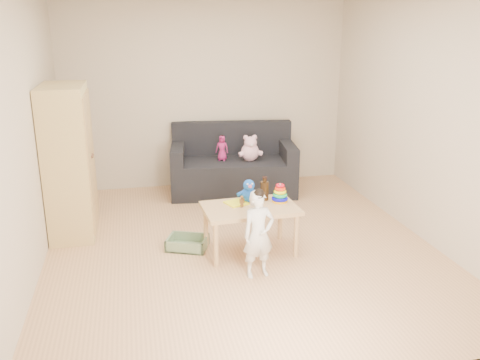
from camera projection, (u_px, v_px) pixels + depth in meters
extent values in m
plane|color=tan|center=(240.00, 245.00, 5.45)|extent=(4.50, 4.50, 0.00)
plane|color=#C2B79C|center=(206.00, 95.00, 7.16)|extent=(4.00, 0.00, 4.00)
plane|color=#C2B79C|center=(323.00, 199.00, 2.96)|extent=(4.00, 0.00, 4.00)
plane|color=#C2B79C|center=(28.00, 135.00, 4.65)|extent=(0.00, 4.50, 4.50)
plane|color=#C2B79C|center=(421.00, 118.00, 5.47)|extent=(0.00, 4.50, 4.50)
cube|color=#D4C074|center=(69.00, 161.00, 5.57)|extent=(0.46, 0.92, 1.65)
cube|color=black|center=(233.00, 176.00, 7.07)|extent=(1.79, 1.06, 0.48)
cube|color=tan|center=(250.00, 229.00, 5.21)|extent=(0.98, 0.65, 0.50)
imported|color=white|center=(259.00, 235.00, 4.67)|extent=(0.33, 0.24, 0.81)
imported|color=#AA1F67|center=(222.00, 148.00, 6.90)|extent=(0.20, 0.17, 0.34)
cylinder|color=#FFB00D|center=(280.00, 201.00, 5.27)|extent=(0.16, 0.16, 0.02)
cylinder|color=silver|center=(280.00, 192.00, 5.25)|extent=(0.02, 0.02, 0.19)
torus|color=#0D0DD5|center=(280.00, 198.00, 5.26)|extent=(0.17, 0.17, 0.04)
torus|color=#1CBB58|center=(280.00, 195.00, 5.25)|extent=(0.15, 0.15, 0.04)
torus|color=#FFEE0D|center=(280.00, 192.00, 5.24)|extent=(0.13, 0.13, 0.04)
torus|color=#FF330D|center=(280.00, 188.00, 5.23)|extent=(0.11, 0.11, 0.03)
torus|color=red|center=(280.00, 185.00, 5.22)|extent=(0.09, 0.09, 0.03)
cylinder|color=black|center=(264.00, 191.00, 5.31)|extent=(0.09, 0.09, 0.20)
cylinder|color=black|center=(265.00, 180.00, 5.27)|extent=(0.04, 0.04, 0.05)
cylinder|color=black|center=(265.00, 177.00, 5.26)|extent=(0.05, 0.05, 0.02)
cube|color=#FFFA1A|center=(236.00, 203.00, 5.22)|extent=(0.26, 0.26, 0.02)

